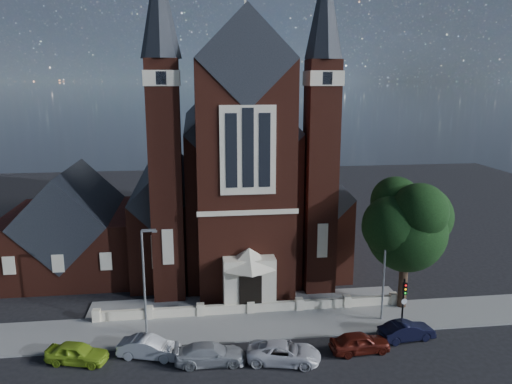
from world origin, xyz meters
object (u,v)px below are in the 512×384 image
street_tree (409,227)px  car_silver_a (150,348)px  street_lamp_left (145,276)px  car_navy (407,331)px  church (233,176)px  street_lamp_right (386,265)px  car_lime_van (77,353)px  car_dark_red (360,342)px  parish_hall (73,231)px  car_silver_b (210,354)px  traffic_signal (404,297)px  car_white_suv (284,353)px

street_tree → car_silver_a: size_ratio=2.53×
street_lamp_left → car_navy: (18.60, -3.08, -3.93)m
church → street_lamp_left: 20.84m
street_lamp_right → car_silver_a: (-17.62, -3.11, -3.90)m
street_lamp_right → car_lime_van: 22.89m
car_navy → car_dark_red: bearing=99.4°
church → parish_hall: size_ratio=2.86×
car_silver_b → car_lime_van: bearing=83.2°
street_lamp_left → traffic_signal: size_ratio=2.02×
car_white_suv → car_navy: bearing=-65.8°
church → car_lime_van: 26.37m
car_lime_van → car_silver_b: bearing=-83.2°
traffic_signal → car_navy: 2.45m
street_lamp_left → car_dark_red: size_ratio=1.95×
car_lime_van → car_white_suv: (13.59, -1.68, -0.02)m
street_lamp_left → car_silver_b: bearing=-44.9°
street_lamp_right → car_white_suv: street_lamp_right is taller
street_lamp_left → car_silver_a: street_lamp_left is taller
parish_hall → car_dark_red: size_ratio=2.94×
street_lamp_left → car_lime_van: street_lamp_left is taller
traffic_signal → car_lime_van: traffic_signal is taller
street_lamp_right → car_navy: 5.03m
street_lamp_left → car_navy: size_ratio=1.98×
street_lamp_right → car_dark_red: bearing=-127.7°
traffic_signal → car_dark_red: (-4.22, -2.70, -1.87)m
parish_hall → car_silver_b: parish_hall is taller
church → traffic_signal: 23.94m
church → car_lime_van: (-12.23, -22.13, -7.49)m
car_white_suv → church: bearing=16.6°
church → parish_hall: (-16.00, -4.94, -4.17)m
car_navy → car_silver_b: bearing=87.8°
car_lime_van → car_dark_red: (19.01, -1.09, 0.01)m
church → car_silver_b: bearing=-98.5°
street_lamp_right → car_navy: street_lamp_right is taller
street_lamp_left → car_silver_b: street_lamp_left is taller
street_tree → car_dark_red: bearing=-134.2°
street_lamp_right → car_silver_a: 18.31m
car_dark_red → car_navy: car_dark_red is taller
street_tree → traffic_signal: 5.70m
parish_hall → car_navy: parish_hall is taller
street_lamp_left → traffic_signal: (18.91, -1.57, -2.02)m
car_silver_b → car_white_suv: bearing=-94.3°
church → street_tree: bearing=-53.8°
car_white_suv → car_lime_van: bearing=96.3°
parish_hall → car_silver_b: (12.52, -18.41, -3.33)m
car_silver_b → car_white_suv: car_silver_b is taller
street_lamp_right → street_lamp_left: bearing=180.0°
street_lamp_right → car_navy: size_ratio=1.98×
traffic_signal → car_navy: size_ratio=0.98×
parish_hall → street_lamp_right: bearing=-28.2°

